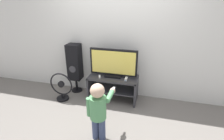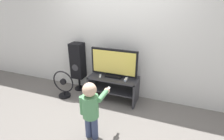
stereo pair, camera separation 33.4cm
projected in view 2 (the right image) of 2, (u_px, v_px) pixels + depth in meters
name	position (u px, v px, depth m)	size (l,w,h in m)	color
ground_plane	(110.00, 104.00, 3.50)	(16.00, 16.00, 0.00)	slate
wall_back	(119.00, 35.00, 3.45)	(10.00, 0.06, 2.60)	silver
tv_stand	(114.00, 85.00, 3.56)	(0.99, 0.46, 0.51)	#2D2D33
television	(114.00, 63.00, 3.40)	(0.94, 0.20, 0.57)	black
game_console	(126.00, 79.00, 3.37)	(0.04, 0.19, 0.04)	white
remote_primary	(100.00, 76.00, 3.51)	(0.08, 0.13, 0.03)	white
child	(91.00, 107.00, 2.49)	(0.35, 0.51, 0.92)	#3F4C72
speaker_tower	(78.00, 62.00, 3.84)	(0.27, 0.26, 1.09)	black
floor_fan	(64.00, 85.00, 3.68)	(0.49, 0.25, 0.60)	black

